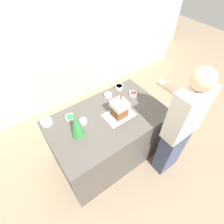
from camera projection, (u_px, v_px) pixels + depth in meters
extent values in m
plane|color=gray|center=(108.00, 153.00, 2.87)|extent=(12.00, 12.00, 0.00)
cube|color=beige|center=(38.00, 28.00, 3.08)|extent=(8.00, 0.05, 2.60)
cube|color=beige|center=(57.00, 77.00, 3.53)|extent=(6.00, 0.60, 0.90)
cube|color=#514C47|center=(108.00, 137.00, 2.55)|extent=(1.52, 0.92, 0.88)
cube|color=#9E9EA8|center=(119.00, 115.00, 2.25)|extent=(0.39, 0.27, 0.01)
cube|color=brown|center=(119.00, 111.00, 2.19)|extent=(0.16, 0.17, 0.15)
cube|color=white|center=(119.00, 104.00, 2.11)|extent=(0.18, 0.19, 0.08)
cylinder|color=brown|center=(121.00, 97.00, 2.08)|extent=(0.02, 0.02, 0.08)
cone|color=#33843D|center=(76.00, 124.00, 1.92)|extent=(0.15, 0.15, 0.37)
cylinder|color=silver|center=(83.00, 121.00, 2.15)|extent=(0.10, 0.10, 0.05)
cylinder|color=pink|center=(83.00, 120.00, 2.14)|extent=(0.08, 0.08, 0.01)
cylinder|color=silver|center=(70.00, 118.00, 2.20)|extent=(0.12, 0.12, 0.04)
cylinder|color=green|center=(70.00, 117.00, 2.19)|extent=(0.10, 0.10, 0.01)
cylinder|color=silver|center=(119.00, 87.00, 2.61)|extent=(0.12, 0.12, 0.04)
cylinder|color=green|center=(119.00, 86.00, 2.59)|extent=(0.09, 0.09, 0.01)
cylinder|color=white|center=(133.00, 94.00, 2.51)|extent=(0.11, 0.11, 0.04)
cylinder|color=red|center=(133.00, 93.00, 2.50)|extent=(0.09, 0.09, 0.01)
cylinder|color=white|center=(108.00, 95.00, 2.48)|extent=(0.11, 0.11, 0.04)
cylinder|color=white|center=(108.00, 94.00, 2.47)|extent=(0.09, 0.09, 0.01)
cylinder|color=white|center=(47.00, 122.00, 2.15)|extent=(0.14, 0.14, 0.04)
cylinder|color=red|center=(46.00, 121.00, 2.13)|extent=(0.11, 0.11, 0.01)
cube|color=#424C6B|center=(170.00, 150.00, 2.43)|extent=(0.35, 0.19, 0.85)
cube|color=silver|center=(187.00, 113.00, 1.87)|extent=(0.46, 0.21, 0.67)
sphere|color=#DBAD89|center=(204.00, 79.00, 1.54)|extent=(0.23, 0.23, 0.23)
cylinder|color=#DBAD89|center=(174.00, 92.00, 1.89)|extent=(0.08, 0.46, 0.08)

